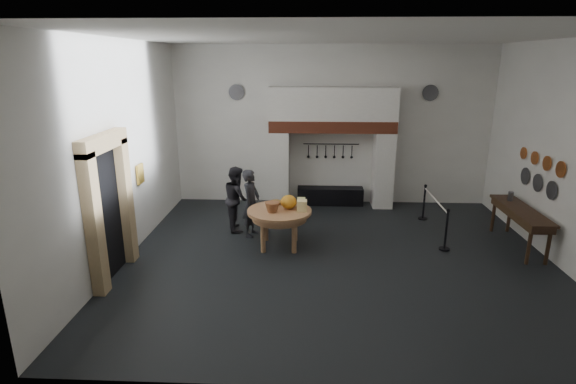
{
  "coord_description": "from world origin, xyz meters",
  "views": [
    {
      "loc": [
        -0.66,
        -8.88,
        4.09
      ],
      "look_at": [
        -1.08,
        0.36,
        1.35
      ],
      "focal_mm": 28.0,
      "sensor_mm": 36.0,
      "label": 1
    }
  ],
  "objects_px": {
    "iron_range": "(330,196)",
    "visitor_far": "(237,198)",
    "work_table": "(279,211)",
    "visitor_near": "(251,203)",
    "barrier_post_near": "(446,231)",
    "barrier_post_far": "(424,203)",
    "side_table": "(521,210)"
  },
  "relations": [
    {
      "from": "iron_range",
      "to": "visitor_far",
      "type": "distance_m",
      "value": 3.24
    },
    {
      "from": "work_table",
      "to": "visitor_near",
      "type": "height_order",
      "value": "visitor_near"
    },
    {
      "from": "barrier_post_near",
      "to": "barrier_post_far",
      "type": "xyz_separation_m",
      "value": [
        0.0,
        2.0,
        0.0
      ]
    },
    {
      "from": "visitor_near",
      "to": "barrier_post_far",
      "type": "distance_m",
      "value": 4.62
    },
    {
      "from": "visitor_near",
      "to": "visitor_far",
      "type": "height_order",
      "value": "visitor_near"
    },
    {
      "from": "visitor_far",
      "to": "side_table",
      "type": "height_order",
      "value": "visitor_far"
    },
    {
      "from": "side_table",
      "to": "visitor_far",
      "type": "bearing_deg",
      "value": 172.92
    },
    {
      "from": "work_table",
      "to": "side_table",
      "type": "distance_m",
      "value": 5.39
    },
    {
      "from": "visitor_near",
      "to": "visitor_far",
      "type": "bearing_deg",
      "value": 60.12
    },
    {
      "from": "iron_range",
      "to": "visitor_far",
      "type": "height_order",
      "value": "visitor_far"
    },
    {
      "from": "visitor_far",
      "to": "barrier_post_near",
      "type": "bearing_deg",
      "value": -118.42
    },
    {
      "from": "visitor_far",
      "to": "barrier_post_near",
      "type": "distance_m",
      "value": 4.94
    },
    {
      "from": "barrier_post_near",
      "to": "visitor_near",
      "type": "bearing_deg",
      "value": 171.41
    },
    {
      "from": "visitor_far",
      "to": "barrier_post_near",
      "type": "relative_size",
      "value": 1.77
    },
    {
      "from": "side_table",
      "to": "barrier_post_far",
      "type": "distance_m",
      "value": 2.46
    },
    {
      "from": "visitor_near",
      "to": "barrier_post_near",
      "type": "xyz_separation_m",
      "value": [
        4.41,
        -0.67,
        -0.36
      ]
    },
    {
      "from": "iron_range",
      "to": "visitor_near",
      "type": "xyz_separation_m",
      "value": [
        -2.0,
        -2.51,
        0.56
      ]
    },
    {
      "from": "barrier_post_near",
      "to": "barrier_post_far",
      "type": "relative_size",
      "value": 1.0
    },
    {
      "from": "work_table",
      "to": "barrier_post_far",
      "type": "xyz_separation_m",
      "value": [
        3.7,
        1.98,
        -0.39
      ]
    },
    {
      "from": "barrier_post_near",
      "to": "visitor_far",
      "type": "bearing_deg",
      "value": 167.5
    },
    {
      "from": "iron_range",
      "to": "visitor_near",
      "type": "height_order",
      "value": "visitor_near"
    },
    {
      "from": "work_table",
      "to": "barrier_post_near",
      "type": "relative_size",
      "value": 1.6
    },
    {
      "from": "visitor_near",
      "to": "barrier_post_near",
      "type": "relative_size",
      "value": 1.81
    },
    {
      "from": "iron_range",
      "to": "barrier_post_far",
      "type": "relative_size",
      "value": 2.11
    },
    {
      "from": "visitor_near",
      "to": "visitor_far",
      "type": "xyz_separation_m",
      "value": [
        -0.4,
        0.4,
        -0.01
      ]
    },
    {
      "from": "visitor_far",
      "to": "side_table",
      "type": "bearing_deg",
      "value": -113.0
    },
    {
      "from": "work_table",
      "to": "side_table",
      "type": "relative_size",
      "value": 0.65
    },
    {
      "from": "side_table",
      "to": "barrier_post_near",
      "type": "height_order",
      "value": "same"
    },
    {
      "from": "iron_range",
      "to": "work_table",
      "type": "xyz_separation_m",
      "value": [
        -1.28,
        -3.16,
        0.59
      ]
    },
    {
      "from": "side_table",
      "to": "barrier_post_near",
      "type": "bearing_deg",
      "value": -171.21
    },
    {
      "from": "work_table",
      "to": "visitor_far",
      "type": "xyz_separation_m",
      "value": [
        -1.12,
        1.05,
        -0.04
      ]
    },
    {
      "from": "visitor_near",
      "to": "visitor_far",
      "type": "distance_m",
      "value": 0.57
    }
  ]
}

